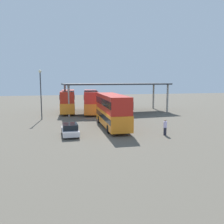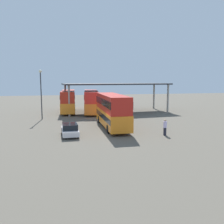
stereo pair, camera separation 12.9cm
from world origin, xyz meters
The scene contains 8 objects.
ground_plane centered at (0.00, 0.00, 0.00)m, with size 140.00×140.00×0.00m, color #5D564A.
double_decker_main centered at (0.66, 3.70, 2.32)m, with size 2.59×10.72×4.23m.
parked_hatchback centered at (-4.85, 0.16, 0.67)m, with size 1.84×3.96×1.35m.
double_decker_near_canopy centered at (-4.34, 19.48, 2.24)m, with size 3.10×11.03×4.07m.
double_decker_mid_row centered at (-0.24, 17.67, 2.25)m, with size 3.62×11.07×4.10m.
depot_canopy centered at (4.66, 17.90, 5.10)m, with size 20.32×8.58×5.43m.
lamppost_tall centered at (-8.64, 12.08, 4.80)m, with size 0.44×0.44×7.60m.
pedestrian_waiting centered at (5.44, -1.86, 0.90)m, with size 0.38×0.38×1.80m.
Camera 2 is at (-5.74, -25.63, 6.12)m, focal length 37.89 mm.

